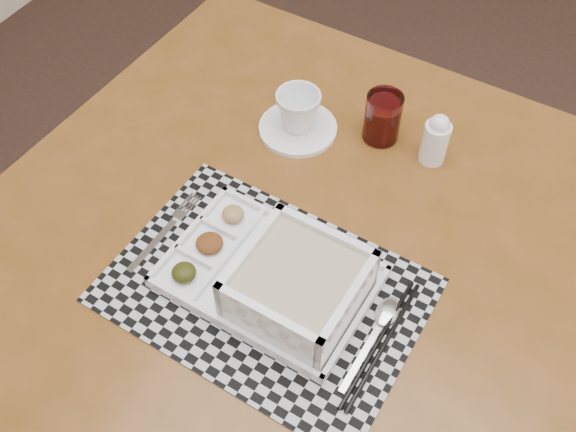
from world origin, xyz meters
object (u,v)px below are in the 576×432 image
object	(u,v)px
juice_glass	(382,119)
dining_table	(297,259)
serving_tray	(289,284)
creamer_bottle	(436,139)
cup	(298,111)

from	to	relation	value
juice_glass	dining_table	bearing A→B (deg)	-96.13
serving_tray	creamer_bottle	bearing A→B (deg)	77.26
cup	creamer_bottle	bearing A→B (deg)	-11.03
cup	creamer_bottle	xyz separation A→B (m)	(0.25, 0.05, 0.00)
creamer_bottle	dining_table	bearing A→B (deg)	-116.84
dining_table	juice_glass	distance (m)	0.30
dining_table	creamer_bottle	xyz separation A→B (m)	(0.14, 0.27, 0.13)
serving_tray	cup	distance (m)	0.37
creamer_bottle	juice_glass	bearing A→B (deg)	176.19
cup	juice_glass	size ratio (longest dim) A/B	0.87
juice_glass	creamer_bottle	xyz separation A→B (m)	(0.11, -0.01, 0.01)
dining_table	creamer_bottle	world-z (taller)	creamer_bottle
dining_table	cup	world-z (taller)	cup
dining_table	cup	xyz separation A→B (m)	(-0.11, 0.21, 0.13)
dining_table	creamer_bottle	distance (m)	0.33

